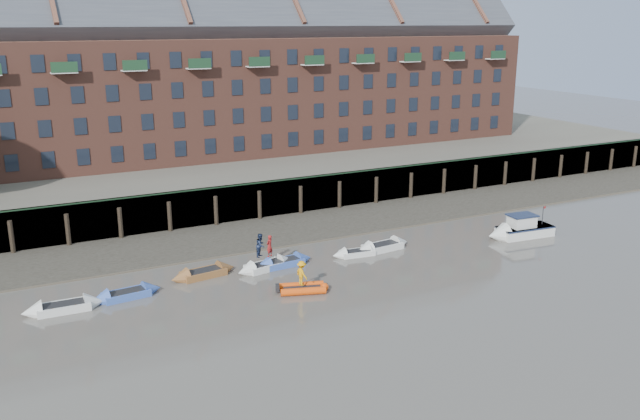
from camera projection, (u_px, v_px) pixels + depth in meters
ground at (367, 317)px, 40.24m from camera, size 220.00×220.00×0.00m
foreshore at (255, 234)px, 55.68m from camera, size 110.00×8.00×0.50m
mud_band at (271, 246)px, 52.76m from camera, size 110.00×1.60×0.10m
river_wall at (236, 203)px, 59.00m from camera, size 110.00×1.23×3.30m
bank_terrace at (190, 173)px, 70.68m from camera, size 110.00×28.00×3.20m
apartment_terrace at (182, 63)px, 68.49m from camera, size 80.60×15.56×20.98m
rowboat_0 at (64, 307)px, 40.95m from camera, size 4.84×1.54×1.39m
rowboat_1 at (126, 294)px, 42.90m from camera, size 4.60×1.75×1.30m
rowboat_2 at (203, 273)px, 46.44m from camera, size 4.85×1.99×1.37m
rowboat_3 at (266, 266)px, 47.83m from camera, size 4.77×2.22×1.33m
rowboat_4 at (283, 263)px, 48.50m from camera, size 4.62×1.64×1.31m
rowboat_5 at (357, 253)px, 50.63m from camera, size 4.05×1.58×1.15m
rowboat_6 at (383, 247)px, 51.86m from camera, size 4.97×1.89×1.41m
rib_tender at (304, 288)px, 43.86m from camera, size 3.28×2.30×0.55m
motor_launch at (515, 230)px, 54.67m from camera, size 5.94×2.41×2.39m
person_rower_a at (269, 246)px, 47.59m from camera, size 0.68×0.62×1.57m
person_rower_b at (261, 245)px, 47.54m from camera, size 1.03×1.04×1.70m
person_rib_crew at (302, 273)px, 43.44m from camera, size 0.74×1.13×1.63m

